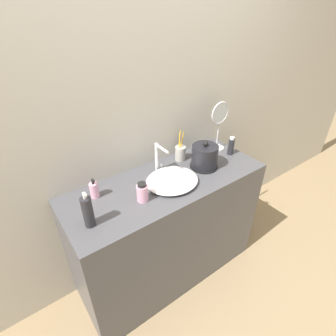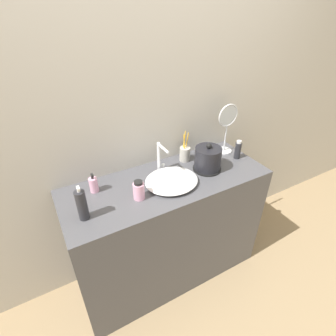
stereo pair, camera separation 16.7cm
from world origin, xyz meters
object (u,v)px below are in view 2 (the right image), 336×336
at_px(faucet, 160,156).
at_px(lotion_bottle, 94,185).
at_px(hand_cream_bottle, 82,205).
at_px(mouthwash_bottle, 238,150).
at_px(shampoo_bottle, 139,190).
at_px(electric_kettle, 208,160).
at_px(vanity_mirror, 227,125).
at_px(toothbrush_cup, 185,154).

height_order(faucet, lotion_bottle, faucet).
distance_m(faucet, hand_cream_bottle, 0.62).
relative_size(lotion_bottle, mouthwash_bottle, 0.92).
bearing_deg(lotion_bottle, faucet, -0.41).
bearing_deg(shampoo_bottle, hand_cream_bottle, -178.14).
bearing_deg(faucet, shampoo_bottle, -141.96).
xyz_separation_m(electric_kettle, shampoo_bottle, (-0.55, -0.06, -0.02)).
height_order(mouthwash_bottle, vanity_mirror, vanity_mirror).
relative_size(lotion_bottle, vanity_mirror, 0.34).
relative_size(shampoo_bottle, mouthwash_bottle, 0.86).
height_order(toothbrush_cup, mouthwash_bottle, toothbrush_cup).
bearing_deg(electric_kettle, toothbrush_cup, 111.69).
bearing_deg(vanity_mirror, electric_kettle, -151.70).
distance_m(mouthwash_bottle, hand_cream_bottle, 1.17).
relative_size(faucet, mouthwash_bottle, 1.50).
bearing_deg(mouthwash_bottle, shampoo_bottle, -174.77).
distance_m(electric_kettle, lotion_bottle, 0.77).
relative_size(toothbrush_cup, vanity_mirror, 0.59).
distance_m(toothbrush_cup, vanity_mirror, 0.38).
bearing_deg(electric_kettle, shampoo_bottle, -173.73).
xyz_separation_m(shampoo_bottle, vanity_mirror, (0.81, 0.20, 0.16)).
xyz_separation_m(lotion_bottle, shampoo_bottle, (0.22, -0.20, 0.01)).
xyz_separation_m(electric_kettle, toothbrush_cup, (-0.07, 0.18, -0.02)).
relative_size(electric_kettle, hand_cream_bottle, 0.94).
bearing_deg(hand_cream_bottle, toothbrush_cup, 17.33).
bearing_deg(faucet, vanity_mirror, 1.04).
xyz_separation_m(faucet, hand_cream_bottle, (-0.58, -0.21, -0.03)).
xyz_separation_m(faucet, toothbrush_cup, (0.23, 0.05, -0.07)).
distance_m(toothbrush_cup, lotion_bottle, 0.69).
relative_size(hand_cream_bottle, vanity_mirror, 0.57).
bearing_deg(toothbrush_cup, vanity_mirror, -5.99).
height_order(mouthwash_bottle, hand_cream_bottle, hand_cream_bottle).
relative_size(lotion_bottle, shampoo_bottle, 1.07).
bearing_deg(faucet, hand_cream_bottle, -160.52).
distance_m(toothbrush_cup, hand_cream_bottle, 0.84).
distance_m(lotion_bottle, hand_cream_bottle, 0.24).
xyz_separation_m(faucet, electric_kettle, (0.30, -0.13, -0.04)).
xyz_separation_m(mouthwash_bottle, vanity_mirror, (-0.02, 0.13, 0.15)).
xyz_separation_m(hand_cream_bottle, vanity_mirror, (1.15, 0.22, 0.13)).
relative_size(faucet, hand_cream_bottle, 0.99).
height_order(toothbrush_cup, vanity_mirror, vanity_mirror).
bearing_deg(shampoo_bottle, toothbrush_cup, 26.92).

